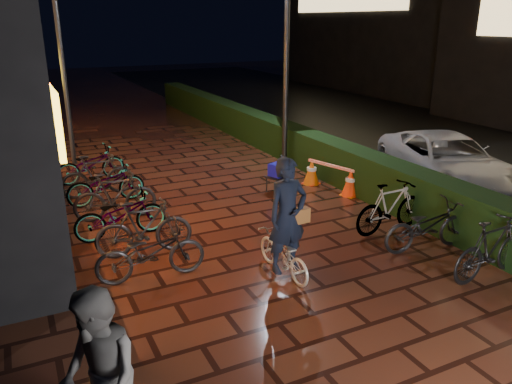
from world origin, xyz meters
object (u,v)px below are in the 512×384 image
van (446,161)px  traffic_barrier (330,177)px  cyclist (285,234)px  bystander_person (99,378)px  cart_assembly (278,171)px

van → traffic_barrier: van is taller
cyclist → traffic_barrier: cyclist is taller
bystander_person → cart_assembly: bearing=132.2°
traffic_barrier → cart_assembly: 1.30m
traffic_barrier → cart_assembly: (-1.22, 0.39, 0.20)m
bystander_person → van: (9.09, 4.64, -0.24)m
van → cart_assembly: size_ratio=4.49×
bystander_person → traffic_barrier: (6.34, 5.61, -0.55)m
cart_assembly → van: bearing=-19.0°
bystander_person → cyclist: 3.98m
van → traffic_barrier: 2.93m
bystander_person → van: bearing=109.7°
bystander_person → cyclist: cyclist is taller
van → cyclist: size_ratio=2.28×
cyclist → traffic_barrier: (3.11, 3.29, -0.42)m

